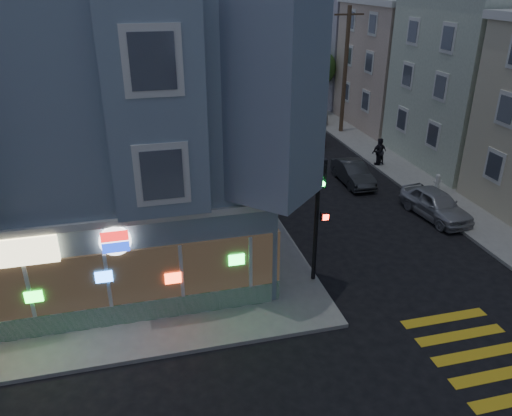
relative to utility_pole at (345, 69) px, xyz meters
name	(u,v)px	position (x,y,z in m)	size (l,w,h in m)	color
ground	(282,385)	(-12.00, -24.00, -4.80)	(120.00, 120.00, 0.00)	black
sidewalk_ne	(473,126)	(11.00, -1.00, -4.72)	(24.00, 42.00, 0.15)	gray
corner_building	(69,114)	(-18.00, -13.02, 1.02)	(14.60, 14.60, 11.40)	slate
row_house_b	(510,75)	(7.50, -8.00, 0.60)	(12.00, 8.60, 10.50)	#AAB9A0
row_house_c	(429,65)	(7.50, 1.00, -0.15)	(12.00, 8.60, 9.00)	tan
row_house_d	(377,42)	(7.50, 10.00, 0.60)	(12.00, 8.60, 10.50)	#A19DAD
utility_pole	(345,69)	(0.00, 0.00, 0.00)	(2.20, 0.30, 9.00)	#4C3826
street_tree_near	(318,68)	(0.20, 6.00, -0.86)	(3.00, 3.00, 5.30)	#4C3826
street_tree_far	(290,55)	(0.20, 14.00, -0.86)	(3.00, 3.00, 5.30)	#4C3826
pedestrian_a	(379,151)	(-0.70, -7.58, -3.80)	(0.83, 0.64, 1.70)	black
pedestrian_b	(379,152)	(-0.70, -7.64, -3.80)	(0.99, 0.41, 1.69)	#26242C
parked_car_a	(436,204)	(-1.30, -14.98, -4.08)	(1.69, 4.19, 1.43)	#B2B4BA
parked_car_b	(353,173)	(-3.40, -9.78, -4.16)	(1.35, 3.86, 1.27)	#35383A
parked_car_c	(304,132)	(-3.40, -1.18, -4.15)	(1.81, 4.45, 1.29)	#4F1A12
parked_car_d	(308,112)	(-1.30, 4.02, -4.07)	(2.41, 5.24, 1.46)	#A4A9AF
traffic_signal	(319,200)	(-9.18, -19.13, -1.21)	(0.61, 0.57, 5.08)	black
fire_hydrant	(438,180)	(0.81, -11.86, -4.23)	(0.46, 0.26, 0.79)	silver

